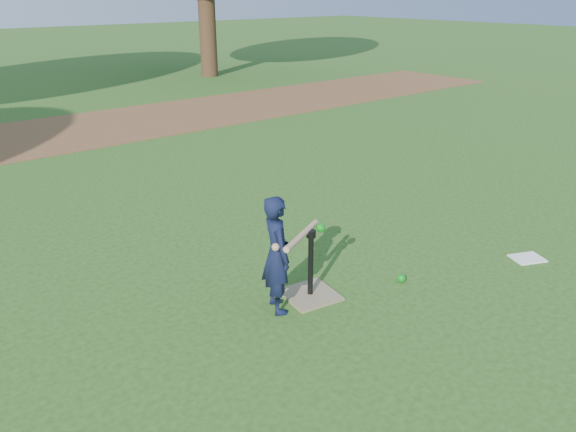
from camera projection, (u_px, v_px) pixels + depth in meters
ground at (316, 305)px, 4.70m from camera, size 80.00×80.00×0.00m
dirt_strip at (36, 136)px, 10.06m from camera, size 24.00×3.00×0.01m
child at (277, 254)px, 4.47m from camera, size 0.35×0.42×0.99m
wiffle_ball_ground at (401, 278)px, 5.05m from camera, size 0.08×0.08×0.08m
clipboard at (527, 258)px, 5.50m from camera, size 0.37×0.33×0.01m
batting_tee at (310, 285)px, 4.80m from camera, size 0.49×0.49×0.61m
swing_action at (303, 235)px, 4.54m from camera, size 0.61×0.31×0.08m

